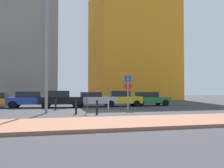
% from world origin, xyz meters
% --- Properties ---
extents(ground_plane, '(120.00, 120.00, 0.00)m').
position_xyz_m(ground_plane, '(0.00, 0.00, 0.00)').
color(ground_plane, '#38383A').
extents(sidewalk_brick, '(40.00, 4.04, 0.14)m').
position_xyz_m(sidewalk_brick, '(0.00, -6.05, 0.07)').
color(sidewalk_brick, '#9E664C').
rests_on(sidewalk_brick, ground).
extents(parked_car_blue, '(4.28, 2.15, 1.49)m').
position_xyz_m(parked_car_blue, '(-5.63, 6.38, 0.78)').
color(parked_car_blue, '#1E389E').
rests_on(parked_car_blue, ground).
extents(parked_car_black, '(4.12, 2.31, 1.57)m').
position_xyz_m(parked_car_black, '(-2.96, 5.94, 0.81)').
color(parked_car_black, black).
rests_on(parked_car_black, ground).
extents(parked_car_silver, '(4.36, 2.18, 1.43)m').
position_xyz_m(parked_car_silver, '(0.23, 6.03, 0.75)').
color(parked_car_silver, '#B7BABF').
rests_on(parked_car_silver, ground).
extents(parked_car_yellow, '(4.03, 2.24, 1.56)m').
position_xyz_m(parked_car_yellow, '(3.01, 6.07, 0.80)').
color(parked_car_yellow, gold).
rests_on(parked_car_yellow, ground).
extents(parked_car_green, '(4.08, 2.01, 1.44)m').
position_xyz_m(parked_car_green, '(6.08, 6.21, 0.75)').
color(parked_car_green, '#237238').
rests_on(parked_car_green, ground).
extents(parking_sign_post, '(0.59, 0.19, 2.85)m').
position_xyz_m(parking_sign_post, '(2.33, 1.72, 1.79)').
color(parking_sign_post, gray).
rests_on(parking_sign_post, ground).
extents(parking_meter, '(0.18, 0.14, 1.44)m').
position_xyz_m(parking_meter, '(-1.40, -0.78, 0.93)').
color(parking_meter, '#4C4C51').
rests_on(parking_meter, ground).
extents(street_lamp, '(0.70, 0.36, 8.39)m').
position_xyz_m(street_lamp, '(-4.08, 0.26, 4.84)').
color(street_lamp, gray).
rests_on(street_lamp, ground).
extents(traffic_bollard_near, '(0.15, 0.15, 0.88)m').
position_xyz_m(traffic_bollard_near, '(-3.43, 2.75, 0.44)').
color(traffic_bollard_near, black).
rests_on(traffic_bollard_near, ground).
extents(traffic_bollard_mid, '(0.14, 0.14, 0.93)m').
position_xyz_m(traffic_bollard_mid, '(-0.82, -1.43, 0.47)').
color(traffic_bollard_mid, black).
rests_on(traffic_bollard_mid, ground).
extents(traffic_bollard_far, '(0.12, 0.12, 0.96)m').
position_xyz_m(traffic_bollard_far, '(0.86, 2.53, 0.48)').
color(traffic_bollard_far, '#B7B7BC').
rests_on(traffic_bollard_far, ground).
extents(traffic_bollard_edge, '(0.14, 0.14, 0.93)m').
position_xyz_m(traffic_bollard_edge, '(-2.13, -0.88, 0.47)').
color(traffic_bollard_edge, black).
rests_on(traffic_bollard_edge, ground).
extents(building_colorful_midrise, '(14.06, 17.06, 22.07)m').
position_xyz_m(building_colorful_midrise, '(10.97, 27.48, 11.04)').
color(building_colorful_midrise, orange).
rests_on(building_colorful_midrise, ground).
extents(building_under_construction, '(12.41, 13.71, 24.31)m').
position_xyz_m(building_under_construction, '(-9.11, 33.44, 12.16)').
color(building_under_construction, gray).
rests_on(building_under_construction, ground).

